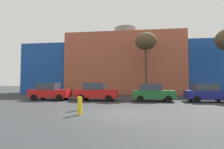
% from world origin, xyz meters
% --- Properties ---
extents(ground_plane, '(200.00, 200.00, 0.00)m').
position_xyz_m(ground_plane, '(0.00, 0.00, 0.00)').
color(ground_plane, '#2D3033').
extents(building_backdrop, '(35.49, 10.63, 12.15)m').
position_xyz_m(building_backdrop, '(-0.63, 22.01, 4.85)').
color(building_backdrop, '#B2563D').
rests_on(building_backdrop, ground_plane).
extents(parked_car_0, '(4.28, 2.10, 1.85)m').
position_xyz_m(parked_car_0, '(-8.09, 7.57, 0.92)').
color(parked_car_0, red).
rests_on(parked_car_0, ground_plane).
extents(parked_car_1, '(4.32, 2.12, 1.87)m').
position_xyz_m(parked_car_1, '(-2.96, 7.57, 0.93)').
color(parked_car_1, red).
rests_on(parked_car_1, ground_plane).
extents(parked_car_2, '(4.10, 2.01, 1.78)m').
position_xyz_m(parked_car_2, '(2.84, 7.57, 0.88)').
color(parked_car_2, '#1E662D').
rests_on(parked_car_2, ground_plane).
extents(parked_car_3, '(4.12, 2.02, 1.79)m').
position_xyz_m(parked_car_3, '(8.03, 7.57, 0.89)').
color(parked_car_3, navy).
rests_on(parked_car_3, ground_plane).
extents(bare_tree_1, '(2.94, 2.94, 8.80)m').
position_xyz_m(bare_tree_1, '(2.63, 13.72, 7.46)').
color(bare_tree_1, brown).
rests_on(bare_tree_1, ground_plane).
extents(bollard_yellow_0, '(0.24, 0.24, 1.01)m').
position_xyz_m(bollard_yellow_0, '(-2.08, -0.78, 0.51)').
color(bollard_yellow_0, yellow).
rests_on(bollard_yellow_0, ground_plane).
extents(bollard_yellow_1, '(0.24, 0.24, 0.91)m').
position_xyz_m(bollard_yellow_1, '(-2.64, 0.84, 0.46)').
color(bollard_yellow_1, yellow).
rests_on(bollard_yellow_1, ground_plane).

